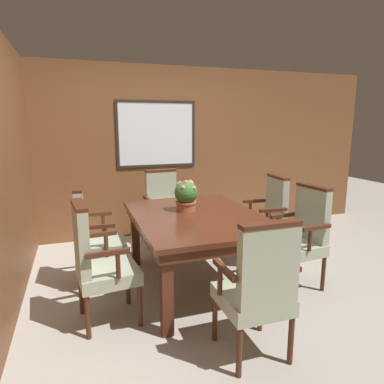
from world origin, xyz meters
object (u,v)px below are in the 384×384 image
object	(u,v)px
chair_head_far	(164,207)
chair_head_near	(258,286)
chair_left_far	(93,234)
potted_plant	(186,195)
dining_table	(197,224)
chair_right_near	(302,234)
chair_right_far	(267,216)
chair_left_near	(98,260)

from	to	relation	value
chair_head_far	chair_head_near	xyz separation A→B (m)	(0.05, -2.41, 0.00)
chair_left_far	potted_plant	world-z (taller)	potted_plant
chair_head_far	chair_left_far	size ratio (longest dim) A/B	1.00
potted_plant	dining_table	bearing A→B (deg)	-73.27
chair_head_near	potted_plant	xyz separation A→B (m)	(-0.07, 1.38, 0.36)
chair_right_near	chair_head_far	bearing A→B (deg)	-151.49
chair_head_far	dining_table	bearing A→B (deg)	-92.77
chair_right_far	chair_right_near	bearing A→B (deg)	3.59
chair_head_near	dining_table	bearing A→B (deg)	-88.89
dining_table	chair_right_near	xyz separation A→B (m)	(1.00, -0.34, -0.11)
potted_plant	chair_right_near	bearing A→B (deg)	-26.18
chair_head_far	potted_plant	world-z (taller)	potted_plant
dining_table	chair_right_near	world-z (taller)	chair_right_near
chair_right_near	potted_plant	size ratio (longest dim) A/B	3.17
dining_table	chair_head_near	world-z (taller)	chair_head_near
dining_table	chair_left_near	bearing A→B (deg)	-159.54
dining_table	chair_left_far	xyz separation A→B (m)	(-0.99, 0.35, -0.11)
potted_plant	chair_left_far	bearing A→B (deg)	169.79
chair_head_far	potted_plant	distance (m)	1.09
chair_head_near	chair_right_near	bearing A→B (deg)	-138.69
chair_left_near	chair_left_far	distance (m)	0.72
chair_head_near	chair_left_near	world-z (taller)	same
chair_left_near	chair_right_near	size ratio (longest dim) A/B	1.00
chair_right_far	chair_head_near	bearing A→B (deg)	-27.94
chair_right_far	chair_left_near	distance (m)	2.14
dining_table	chair_right_near	size ratio (longest dim) A/B	1.59
chair_right_near	potted_plant	world-z (taller)	potted_plant
chair_left_far	potted_plant	bearing A→B (deg)	-98.29
chair_head_far	chair_left_far	distance (m)	1.29
chair_left_near	chair_head_far	bearing A→B (deg)	-36.87
chair_head_far	chair_left_far	bearing A→B (deg)	-142.45
dining_table	chair_head_near	bearing A→B (deg)	-89.10
chair_right_far	chair_head_near	size ratio (longest dim) A/B	1.00
chair_right_far	chair_left_far	bearing A→B (deg)	-85.05
chair_head_far	chair_left_far	xyz separation A→B (m)	(-0.96, -0.86, 0.00)
chair_right_far	potted_plant	size ratio (longest dim) A/B	3.17
chair_head_near	potted_plant	bearing A→B (deg)	-86.75
chair_right_far	chair_left_far	xyz separation A→B (m)	(-2.01, -0.00, 0.00)
chair_left_near	chair_left_far	size ratio (longest dim) A/B	1.00
potted_plant	chair_head_near	bearing A→B (deg)	-86.97
chair_right_far	chair_right_near	world-z (taller)	same
dining_table	chair_left_far	size ratio (longest dim) A/B	1.59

